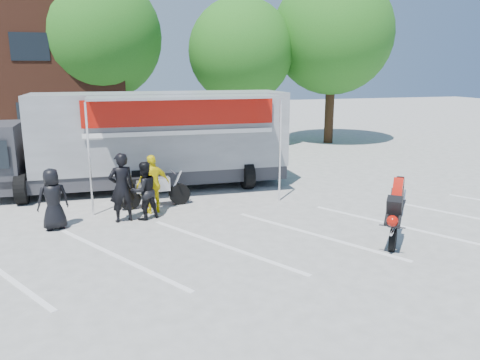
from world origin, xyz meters
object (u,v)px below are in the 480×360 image
spectator_leather_c (144,191)px  stunt_bike_rider (395,242)px  spectator_leather_b (122,188)px  tree_left (99,37)px  spectator_leather_a (53,199)px  tree_mid (241,51)px  transporter_truck (150,188)px  spectator_hivis (153,184)px  parked_motorcycle (155,207)px  tree_right (333,34)px

spectator_leather_c → stunt_bike_rider: bearing=123.9°
spectator_leather_c → spectator_leather_b: bearing=-20.5°
tree_left → spectator_leather_a: 13.58m
tree_left → tree_mid: 7.10m
transporter_truck → spectator_leather_c: (-0.51, -3.48, 0.80)m
spectator_hivis → stunt_bike_rider: bearing=125.4°
transporter_truck → parked_motorcycle: transporter_truck is taller
tree_mid → stunt_bike_rider: (-0.79, -15.02, -4.94)m
tree_left → stunt_bike_rider: tree_left is taller
tree_left → parked_motorcycle: tree_left is taller
tree_left → spectator_hivis: tree_left is taller
stunt_bike_rider → spectator_leather_a: (-7.85, 3.41, 0.80)m
tree_right → parked_motorcycle: bearing=-137.9°
tree_right → spectator_leather_b: bearing=-137.4°
transporter_truck → spectator_leather_a: bearing=-126.0°
tree_mid → spectator_hivis: 13.13m
tree_right → stunt_bike_rider: 16.70m
tree_right → spectator_hivis: tree_right is taller
tree_left → transporter_truck: 10.62m
parked_motorcycle → stunt_bike_rider: stunt_bike_rider is taller
transporter_truck → spectator_leather_c: transporter_truck is taller
tree_left → spectator_hivis: 12.86m
spectator_leather_c → tree_mid: bearing=-142.2°
tree_mid → tree_right: (5.00, -0.50, 0.93)m
tree_left → tree_mid: size_ratio=1.13×
spectator_leather_c → spectator_leather_a: bearing=-19.3°
transporter_truck → spectator_leather_a: (-2.83, -3.64, 0.80)m
tree_mid → parked_motorcycle: size_ratio=3.49×
transporter_truck → spectator_leather_b: (-1.10, -3.51, 0.95)m
transporter_truck → stunt_bike_rider: transporter_truck is taller
spectator_leather_a → spectator_leather_b: (1.73, 0.13, 0.14)m
spectator_leather_b → spectator_hivis: size_ratio=1.12×
parked_motorcycle → spectator_leather_c: 1.40m
tree_right → transporter_truck: tree_right is taller
stunt_bike_rider → spectator_leather_c: spectator_leather_c is taller
transporter_truck → tree_mid: bearing=55.7°
transporter_truck → spectator_leather_a: 4.68m
parked_motorcycle → spectator_leather_b: bearing=133.3°
tree_mid → parked_motorcycle: bearing=-119.7°
spectator_leather_b → spectator_leather_c: spectator_leather_b is taller
stunt_bike_rider → spectator_leather_c: size_ratio=1.11×
tree_right → transporter_truck: (-10.81, -7.46, -5.88)m
tree_right → tree_left: bearing=172.9°
tree_right → spectator_leather_c: 16.55m
spectator_leather_c → spectator_hivis: bearing=-143.9°
spectator_leather_b → spectator_leather_c: size_ratio=1.17×
tree_mid → spectator_leather_b: size_ratio=4.06×
spectator_leather_a → spectator_leather_c: bearing=168.2°
spectator_hivis → tree_left: bearing=-101.8°
stunt_bike_rider → tree_mid: bearing=128.1°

